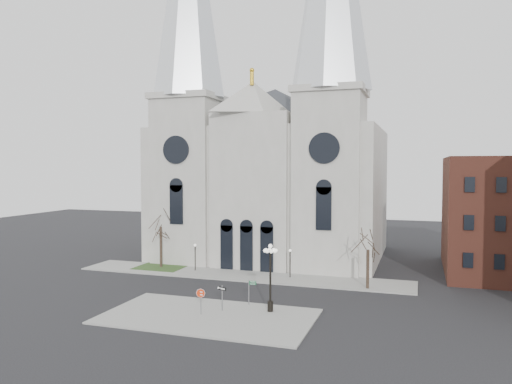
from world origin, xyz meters
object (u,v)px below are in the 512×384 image
(stop_sign, at_px, (201,296))
(globe_lamp, at_px, (270,269))
(one_way_sign, at_px, (222,294))
(street_name_sign, at_px, (250,290))

(stop_sign, distance_m, globe_lamp, 6.45)
(stop_sign, distance_m, one_way_sign, 2.09)
(globe_lamp, xyz_separation_m, street_name_sign, (-2.42, 1.46, -2.40))
(stop_sign, bearing_deg, street_name_sign, 65.25)
(stop_sign, bearing_deg, globe_lamp, 37.68)
(stop_sign, relative_size, street_name_sign, 0.98)
(stop_sign, xyz_separation_m, one_way_sign, (1.33, 1.62, -0.11))
(stop_sign, height_order, street_name_sign, street_name_sign)
(one_way_sign, bearing_deg, street_name_sign, 78.36)
(stop_sign, relative_size, one_way_sign, 1.01)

